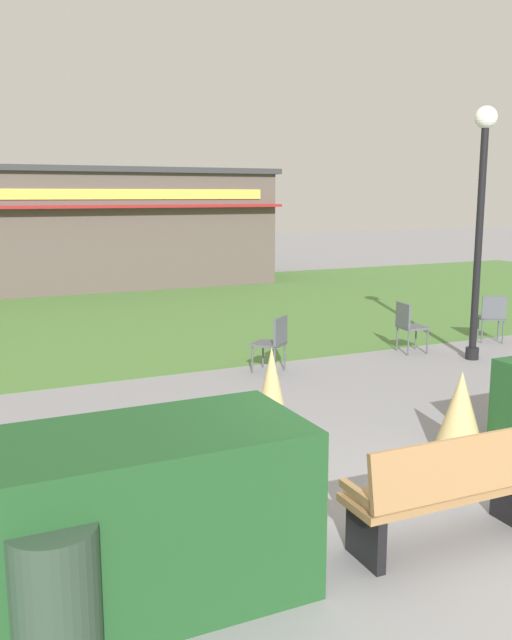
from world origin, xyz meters
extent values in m
plane|color=gray|center=(0.00, 0.00, 0.00)|extent=(80.00, 80.00, 0.00)
cube|color=#4C7A38|center=(0.00, 11.72, 0.00)|extent=(36.00, 12.00, 0.01)
cube|color=#9E7547|center=(-0.21, -0.13, 0.45)|extent=(1.71, 0.52, 0.06)
cube|color=#9E7547|center=(-0.22, -0.35, 0.73)|extent=(1.70, 0.16, 0.44)
cube|color=black|center=(-0.94, -0.12, 0.23)|extent=(0.09, 0.44, 0.45)
cube|color=#9E7547|center=(-1.02, -0.11, 0.57)|extent=(0.07, 0.44, 0.06)
cube|color=#1E4C23|center=(-2.86, 0.14, 0.60)|extent=(2.80, 1.10, 1.20)
cone|color=tan|center=(1.24, 1.32, 0.45)|extent=(0.56, 0.56, 0.90)
cone|color=tan|center=(-0.96, 1.44, 0.68)|extent=(0.58, 0.58, 1.35)
cylinder|color=black|center=(4.40, 4.53, 0.10)|extent=(0.22, 0.22, 0.20)
cylinder|color=black|center=(4.40, 4.53, 1.90)|extent=(0.12, 0.12, 3.79)
sphere|color=white|center=(4.40, 4.53, 3.95)|extent=(0.36, 0.36, 0.36)
cylinder|color=#2D4233|center=(-3.25, -0.37, 0.45)|extent=(0.52, 0.52, 0.91)
cube|color=#594C47|center=(0.65, 17.08, 1.68)|extent=(10.61, 4.18, 3.36)
cube|color=#333338|center=(0.65, 17.08, 3.44)|extent=(10.91, 4.48, 0.16)
cube|color=maroon|center=(0.65, 14.80, 2.42)|extent=(10.71, 0.36, 0.08)
cube|color=#D8CC4C|center=(0.65, 14.96, 2.75)|extent=(9.55, 0.04, 0.28)
cube|color=#4C5156|center=(0.90, 5.25, 0.45)|extent=(0.62, 0.62, 0.04)
cube|color=#4C5156|center=(1.03, 5.09, 0.67)|extent=(0.37, 0.30, 0.44)
cylinder|color=#4C5156|center=(0.93, 5.51, 0.23)|extent=(0.03, 0.03, 0.45)
cylinder|color=#4C5156|center=(0.64, 5.28, 0.23)|extent=(0.03, 0.03, 0.45)
cylinder|color=#4C5156|center=(1.17, 5.22, 0.23)|extent=(0.03, 0.03, 0.45)
cylinder|color=#4C5156|center=(0.87, 4.98, 0.23)|extent=(0.03, 0.03, 0.45)
cube|color=#4C5156|center=(3.79, 5.38, 0.45)|extent=(0.49, 0.49, 0.04)
cube|color=#4C5156|center=(3.59, 5.40, 0.67)|extent=(0.09, 0.44, 0.44)
cylinder|color=#4C5156|center=(3.96, 5.16, 0.23)|extent=(0.03, 0.03, 0.45)
cylinder|color=#4C5156|center=(4.00, 5.54, 0.23)|extent=(0.03, 0.03, 0.45)
cylinder|color=#4C5156|center=(3.58, 5.21, 0.23)|extent=(0.03, 0.03, 0.45)
cylinder|color=#4C5156|center=(3.63, 5.59, 0.23)|extent=(0.03, 0.03, 0.45)
cube|color=#4C5156|center=(5.72, 5.49, 0.45)|extent=(0.61, 0.61, 0.04)
cube|color=#4C5156|center=(5.61, 5.32, 0.67)|extent=(0.39, 0.27, 0.44)
cylinder|color=#4C5156|center=(5.98, 5.55, 0.23)|extent=(0.03, 0.03, 0.45)
cylinder|color=#4C5156|center=(5.66, 5.75, 0.23)|extent=(0.03, 0.03, 0.45)
cylinder|color=#4C5156|center=(5.78, 5.23, 0.23)|extent=(0.03, 0.03, 0.45)
cylinder|color=#4C5156|center=(5.46, 5.43, 0.23)|extent=(0.03, 0.03, 0.45)
cube|color=#B7BABF|center=(1.78, 25.62, 0.55)|extent=(4.30, 2.05, 0.60)
cube|color=black|center=(1.63, 25.63, 0.98)|extent=(2.40, 1.72, 0.44)
cylinder|color=black|center=(3.13, 26.46, 0.32)|extent=(0.65, 0.26, 0.64)
cylinder|color=black|center=(3.02, 24.63, 0.32)|extent=(0.65, 0.26, 0.64)
cylinder|color=black|center=(0.53, 26.62, 0.32)|extent=(0.65, 0.26, 0.64)
cylinder|color=black|center=(0.42, 24.78, 0.32)|extent=(0.65, 0.26, 0.64)
cube|color=#2D6638|center=(7.34, 25.62, 0.55)|extent=(4.29, 2.03, 0.60)
cube|color=black|center=(7.19, 25.63, 0.98)|extent=(2.40, 1.71, 0.44)
cylinder|color=black|center=(8.70, 26.47, 0.32)|extent=(0.65, 0.26, 0.64)
cylinder|color=black|center=(8.59, 24.63, 0.32)|extent=(0.65, 0.26, 0.64)
cylinder|color=black|center=(6.10, 26.62, 0.32)|extent=(0.65, 0.26, 0.64)
cylinder|color=black|center=(5.99, 24.78, 0.32)|extent=(0.65, 0.26, 0.64)
camera|label=1|loc=(-3.73, -4.06, 2.74)|focal=38.34mm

